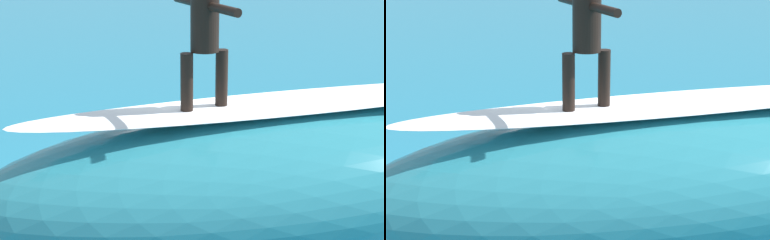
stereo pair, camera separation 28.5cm
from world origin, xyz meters
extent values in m
plane|color=teal|center=(0.00, 0.00, 0.00)|extent=(120.00, 120.00, 0.00)
ellipsoid|color=teal|center=(-0.27, 1.94, 0.96)|extent=(8.64, 4.65, 1.93)
ellipsoid|color=white|center=(-0.27, 1.94, 1.97)|extent=(7.03, 2.50, 0.08)
ellipsoid|color=#EAE5C6|center=(0.87, 1.69, 1.96)|extent=(2.25, 0.60, 0.06)
cylinder|color=black|center=(1.10, 1.68, 2.34)|extent=(0.15, 0.15, 0.69)
cylinder|color=black|center=(0.64, 1.70, 2.34)|extent=(0.15, 0.15, 0.69)
cylinder|color=black|center=(0.87, 1.69, 3.00)|extent=(0.35, 0.35, 0.63)
cylinder|color=black|center=(0.90, 2.14, 3.21)|extent=(0.13, 0.57, 0.10)
cylinder|color=black|center=(0.85, 1.25, 3.21)|extent=(0.13, 0.57, 0.10)
ellipsoid|color=#E0563D|center=(-0.25, -0.83, 0.04)|extent=(1.34, 2.22, 0.08)
cylinder|color=black|center=(-0.25, -0.83, 0.22)|extent=(0.59, 0.86, 0.29)
sphere|color=#936B4C|center=(-0.45, -0.37, 0.28)|extent=(0.20, 0.20, 0.20)
cylinder|color=black|center=(0.12, -1.49, 0.14)|extent=(0.39, 0.67, 0.13)
cylinder|color=black|center=(-0.03, -1.55, 0.14)|extent=(0.39, 0.67, 0.13)
ellipsoid|color=white|center=(-2.75, 0.80, 0.07)|extent=(1.26, 1.13, 0.13)
ellipsoid|color=white|center=(-3.34, -1.40, 0.09)|extent=(0.73, 0.58, 0.17)
ellipsoid|color=white|center=(-0.16, 0.68, 0.06)|extent=(0.62, 0.51, 0.12)
camera|label=1|loc=(4.67, 7.95, 4.17)|focal=60.35mm
camera|label=2|loc=(4.42, 8.09, 4.17)|focal=60.35mm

